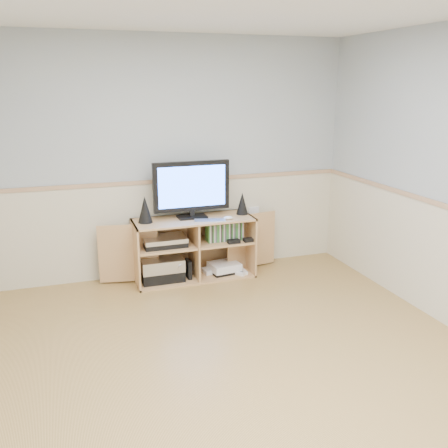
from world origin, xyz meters
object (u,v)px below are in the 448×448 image
Objects in this scene: media_cabinet at (192,246)px; game_consoles at (223,268)px; monitor at (192,188)px; keyboard at (210,221)px.

game_consoles is (0.32, -0.07, -0.26)m from media_cabinet.
monitor is 0.96m from game_consoles.
monitor reaches higher than keyboard.
keyboard is at bearing -145.22° from game_consoles.
game_consoles is at bearing 48.53° from keyboard.
media_cabinet is at bearing 168.07° from game_consoles.
game_consoles is at bearing -10.62° from monitor.
keyboard is 0.70× the size of game_consoles.
monitor is at bearing 140.49° from keyboard.
monitor is 1.76× the size of game_consoles.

